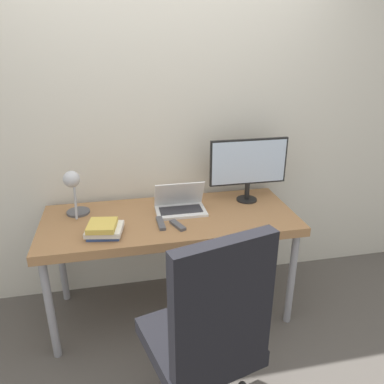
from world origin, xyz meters
name	(u,v)px	position (x,y,z in m)	size (l,w,h in m)	color
ground_plane	(180,343)	(0.00, 0.00, 0.00)	(12.00, 12.00, 0.00)	#514C47
wall_back	(160,126)	(0.00, 0.77, 1.30)	(8.00, 0.05, 2.60)	beige
desk	(170,225)	(0.00, 0.35, 0.71)	(1.70, 0.70, 0.78)	#996B42
laptop	(180,205)	(0.08, 0.42, 0.82)	(0.34, 0.22, 0.21)	silver
monitor	(249,165)	(0.60, 0.51, 1.05)	(0.57, 0.15, 0.46)	black
desk_lamp	(73,188)	(-0.61, 0.43, 1.00)	(0.16, 0.26, 0.35)	#4C4C51
office_chair	(208,331)	(0.03, -0.59, 0.63)	(0.61, 0.62, 1.17)	black
book_stack	(104,229)	(-0.43, 0.18, 0.82)	(0.24, 0.23, 0.09)	#334C8C
tv_remote	(161,223)	(-0.08, 0.24, 0.79)	(0.04, 0.18, 0.02)	#4C4C51
media_remote	(178,225)	(0.03, 0.19, 0.79)	(0.09, 0.15, 0.02)	#4C4C51
game_controller	(110,232)	(-0.40, 0.17, 0.80)	(0.15, 0.10, 0.04)	white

